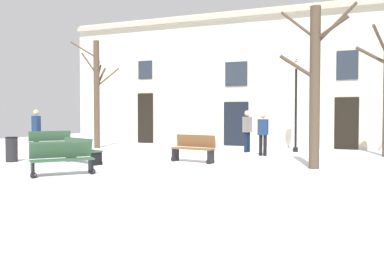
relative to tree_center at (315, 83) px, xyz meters
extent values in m
plane|color=white|center=(-4.58, -0.32, -2.60)|extent=(32.14, 32.14, 0.00)
cube|color=beige|center=(-4.58, 7.74, 0.86)|extent=(20.09, 0.40, 6.91)
cube|color=#B1A993|center=(-4.58, 7.49, 4.06)|extent=(20.09, 0.30, 0.24)
cube|color=black|center=(-10.11, 7.52, -1.20)|extent=(0.96, 0.08, 2.79)
cube|color=#262D38|center=(-10.11, 7.52, 1.50)|extent=(0.87, 0.06, 1.01)
cube|color=black|center=(-4.81, 7.52, -1.47)|extent=(1.30, 0.08, 2.26)
cube|color=#262D38|center=(-4.81, 7.52, 1.08)|extent=(1.17, 0.06, 1.24)
cube|color=black|center=(0.52, 7.52, -1.38)|extent=(1.06, 0.08, 2.42)
cube|color=#262D38|center=(0.52, 7.52, 1.30)|extent=(0.95, 0.06, 1.34)
cylinder|color=#4C3D2D|center=(0.00, 0.01, -0.14)|extent=(0.32, 0.32, 4.91)
cylinder|color=#4C3D2D|center=(-0.51, -0.01, 1.78)|extent=(1.07, 0.13, 0.92)
cylinder|color=#4C3D2D|center=(0.47, -0.22, 1.57)|extent=(1.04, 0.57, 0.61)
cylinder|color=#4C3D2D|center=(-0.49, -0.20, 0.49)|extent=(1.06, 0.54, 0.76)
cylinder|color=#4C3D2D|center=(0.57, 0.05, 1.74)|extent=(1.22, 0.18, 1.23)
cylinder|color=#4C3D2D|center=(-10.56, 3.60, -0.02)|extent=(0.28, 0.28, 5.14)
cylinder|color=#4C3D2D|center=(-10.96, 3.57, 1.47)|extent=(0.87, 0.12, 1.07)
cylinder|color=#4C3D2D|center=(-10.69, 3.95, 1.00)|extent=(0.35, 0.79, 0.97)
cylinder|color=#4C3D2D|center=(-10.57, 3.95, 0.81)|extent=(0.12, 0.80, 1.01)
cylinder|color=#4C3D2D|center=(-11.26, 3.54, 2.15)|extent=(1.45, 0.18, 0.87)
cylinder|color=#4C3D2D|center=(-10.40, 4.31, 0.85)|extent=(0.39, 1.48, 1.04)
cylinder|color=#4C3D2D|center=(-10.77, 4.01, 1.29)|extent=(0.52, 0.90, 0.81)
cylinder|color=#4C3D2D|center=(1.57, 4.56, 1.30)|extent=(1.25, 0.41, 0.79)
cylinder|color=#4C3D2D|center=(1.88, 4.10, 1.74)|extent=(0.69, 1.30, 1.19)
cylinder|color=black|center=(-1.44, 5.34, -0.80)|extent=(0.10, 0.10, 3.59)
cylinder|color=black|center=(-1.44, 5.34, -2.50)|extent=(0.22, 0.22, 0.20)
cube|color=beige|center=(-1.44, 5.34, 1.18)|extent=(0.24, 0.24, 0.36)
cone|color=black|center=(-1.44, 5.34, 1.36)|extent=(0.30, 0.30, 0.14)
cylinder|color=black|center=(-9.88, -2.27, -2.18)|extent=(0.40, 0.40, 0.83)
torus|color=black|center=(-9.88, -2.27, -1.75)|extent=(0.43, 0.43, 0.04)
cube|color=brown|center=(-4.04, 0.04, -2.12)|extent=(1.62, 0.70, 0.05)
cube|color=brown|center=(-4.00, 0.23, -1.87)|extent=(1.56, 0.36, 0.43)
cube|color=black|center=(-4.75, 0.17, -2.36)|extent=(0.13, 0.39, 0.47)
torus|color=black|center=(-4.78, 0.01, -2.52)|extent=(0.17, 0.06, 0.17)
cube|color=black|center=(-3.33, -0.09, -2.36)|extent=(0.13, 0.39, 0.47)
torus|color=black|center=(-3.35, -0.25, -2.52)|extent=(0.17, 0.06, 0.17)
cube|color=#2D4C33|center=(-10.92, 0.82, -2.14)|extent=(1.41, 1.58, 0.05)
cube|color=#2D4C33|center=(-11.06, 0.93, -1.89)|extent=(1.19, 1.39, 0.43)
cube|color=black|center=(-11.43, 0.20, -2.37)|extent=(0.32, 0.28, 0.45)
torus|color=black|center=(-11.32, 0.11, -2.52)|extent=(0.13, 0.15, 0.17)
cube|color=black|center=(-10.41, 1.43, -2.37)|extent=(0.32, 0.28, 0.45)
torus|color=black|center=(-10.29, 1.34, -2.52)|extent=(0.13, 0.15, 0.17)
cube|color=#2D4C33|center=(-6.10, -4.12, -2.17)|extent=(1.38, 1.55, 0.05)
cube|color=#2D4C33|center=(-6.25, -3.99, -1.92)|extent=(1.13, 1.35, 0.42)
cube|color=black|center=(-6.59, -4.71, -2.38)|extent=(0.33, 0.29, 0.43)
torus|color=black|center=(-6.46, -4.81, -2.52)|extent=(0.13, 0.15, 0.17)
cube|color=black|center=(-5.62, -3.52, -2.38)|extent=(0.33, 0.29, 0.43)
torus|color=black|center=(-5.49, -3.62, -2.52)|extent=(0.13, 0.15, 0.17)
cube|color=#2D4C33|center=(-7.32, -1.65, -2.15)|extent=(1.77, 1.05, 0.05)
cube|color=#2D4C33|center=(-7.40, -1.84, -1.92)|extent=(1.63, 0.71, 0.38)
cube|color=black|center=(-6.58, -1.94, -2.37)|extent=(0.20, 0.40, 0.45)
torus|color=black|center=(-6.51, -1.78, -2.52)|extent=(0.17, 0.09, 0.17)
cube|color=black|center=(-8.07, -1.36, -2.37)|extent=(0.20, 0.40, 0.45)
torus|color=black|center=(-8.00, -1.19, -2.52)|extent=(0.17, 0.09, 0.17)
cylinder|color=black|center=(-2.26, 3.15, -2.19)|extent=(0.14, 0.14, 0.82)
cylinder|color=black|center=(-2.44, 3.17, -2.19)|extent=(0.14, 0.14, 0.82)
cube|color=navy|center=(-2.35, 3.16, -1.46)|extent=(0.40, 0.26, 0.63)
sphere|color=tan|center=(-2.35, 3.16, -1.00)|extent=(0.23, 0.23, 0.23)
cylinder|color=black|center=(-3.37, 4.29, -2.16)|extent=(0.14, 0.14, 0.86)
cylinder|color=black|center=(-3.29, 4.45, -2.16)|extent=(0.14, 0.14, 0.86)
cube|color=slate|center=(-3.33, 4.37, -1.40)|extent=(0.37, 0.44, 0.67)
sphere|color=beige|center=(-3.33, 4.37, -0.92)|extent=(0.24, 0.24, 0.24)
cylinder|color=black|center=(-12.11, 1.18, -2.15)|extent=(0.14, 0.14, 0.89)
cylinder|color=black|center=(-11.94, 1.14, -2.15)|extent=(0.14, 0.14, 0.89)
cube|color=navy|center=(-12.03, 1.16, -1.37)|extent=(0.42, 0.29, 0.68)
sphere|color=tan|center=(-12.03, 1.16, -0.88)|extent=(0.24, 0.24, 0.24)
camera|label=1|loc=(1.60, -13.17, -0.89)|focal=39.36mm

